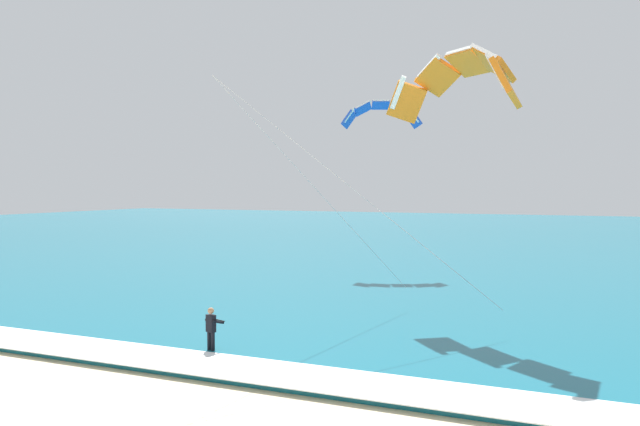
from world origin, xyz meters
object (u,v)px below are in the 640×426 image
surfboard (211,355)px  kite_distant (381,112)px  kitesurfer (211,329)px  kite_primary (459,77)px

surfboard → kite_distant: (-1.97, 23.83, 10.95)m
kitesurfer → kite_distant: 25.92m
surfboard → kite_distant: 26.30m
surfboard → kite_distant: bearing=94.7°
surfboard → kitesurfer: bearing=71.0°
kite_primary → kite_distant: size_ratio=2.04×
kitesurfer → kite_primary: (6.65, 8.50, 9.48)m
kite_primary → kite_distant: 17.58m
kite_primary → kite_distant: (-8.62, 15.31, 0.56)m
surfboard → kite_primary: 14.99m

